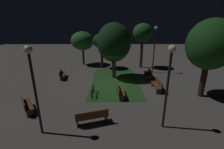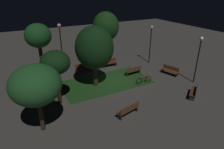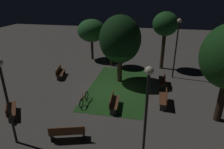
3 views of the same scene
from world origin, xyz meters
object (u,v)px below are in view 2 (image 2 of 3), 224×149
at_px(bench_near_trees, 109,63).
at_px(tree_near_wall, 38,37).
at_px(lamp_post_path_center, 199,52).
at_px(lamp_post_plaza_east, 151,38).
at_px(tree_left_canopy, 55,63).
at_px(bench_corner, 170,70).
at_px(bicycle, 144,80).
at_px(lamp_post_near_wall, 61,41).
at_px(bench_path_side, 195,91).
at_px(bench_front_right, 84,67).
at_px(tree_back_left, 36,85).
at_px(tree_tall_center, 106,27).
at_px(bench_lawn_edge, 128,110).
at_px(bench_by_lamp, 133,71).
at_px(tree_right_canopy, 94,48).

height_order(bench_near_trees, tree_near_wall, tree_near_wall).
bearing_deg(lamp_post_path_center, bench_near_trees, -54.49).
bearing_deg(lamp_post_plaza_east, tree_near_wall, -5.08).
relative_size(bench_near_trees, tree_left_canopy, 0.42).
xyz_separation_m(bench_corner, bicycle, (3.63, 0.38, -0.14)).
bearing_deg(lamp_post_near_wall, bench_path_side, 128.87).
distance_m(bench_near_trees, lamp_post_plaza_east, 5.55).
bearing_deg(bench_front_right, bench_corner, 147.19).
xyz_separation_m(bench_front_right, tree_left_canopy, (3.86, 4.99, 2.84)).
distance_m(bench_path_side, tree_near_wall, 14.37).
height_order(tree_back_left, lamp_post_path_center, lamp_post_path_center).
bearing_deg(lamp_post_path_center, tree_tall_center, -68.37).
bearing_deg(lamp_post_near_wall, bench_lawn_edge, 101.17).
relative_size(bench_front_right, bench_by_lamp, 0.99).
bearing_deg(tree_near_wall, bench_front_right, -179.73).
relative_size(tree_tall_center, tree_near_wall, 1.05).
bearing_deg(bench_near_trees, tree_right_canopy, 47.93).
distance_m(bench_near_trees, bicycle, 5.37).
bearing_deg(bench_corner, tree_tall_center, -66.56).
bearing_deg(bench_front_right, bench_path_side, 124.06).
bearing_deg(tree_back_left, bench_by_lamp, -155.83).
bearing_deg(tree_tall_center, tree_back_left, 47.45).
bearing_deg(bench_path_side, lamp_post_path_center, -138.15).
bearing_deg(lamp_post_near_wall, tree_tall_center, -160.77).
distance_m(tree_right_canopy, lamp_post_near_wall, 4.82).
relative_size(tree_back_left, lamp_post_near_wall, 0.87).
bearing_deg(lamp_post_plaza_east, tree_tall_center, -48.19).
bearing_deg(lamp_post_plaza_east, bench_near_trees, -12.68).
bearing_deg(tree_right_canopy, tree_tall_center, -123.35).
relative_size(tree_tall_center, lamp_post_plaza_east, 1.30).
height_order(tree_near_wall, bicycle, tree_near_wall).
height_order(bench_path_side, tree_near_wall, tree_near_wall).
relative_size(bench_near_trees, bench_front_right, 1.00).
bearing_deg(bench_corner, bench_lawn_edge, 27.67).
height_order(bench_near_trees, tree_tall_center, tree_tall_center).
bearing_deg(bicycle, bench_by_lamp, -95.46).
bearing_deg(bicycle, tree_tall_center, -91.27).
bearing_deg(lamp_post_near_wall, bench_front_right, 154.71).
relative_size(bench_near_trees, lamp_post_plaza_east, 0.41).
height_order(bench_lawn_edge, lamp_post_plaza_east, lamp_post_plaza_east).
height_order(bench_front_right, tree_near_wall, tree_near_wall).
relative_size(tree_left_canopy, lamp_post_near_wall, 0.84).
xyz_separation_m(bench_corner, lamp_post_near_wall, (9.55, -5.82, 2.93)).
bearing_deg(tree_tall_center, bicycle, 88.73).
height_order(bench_front_right, bench_lawn_edge, same).
height_order(tree_tall_center, tree_back_left, tree_tall_center).
distance_m(bench_lawn_edge, tree_right_canopy, 6.17).
height_order(bench_front_right, lamp_post_near_wall, lamp_post_near_wall).
xyz_separation_m(bench_path_side, lamp_post_plaza_east, (-1.62, -8.14, 2.52)).
bearing_deg(tree_back_left, bicycle, -166.38).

